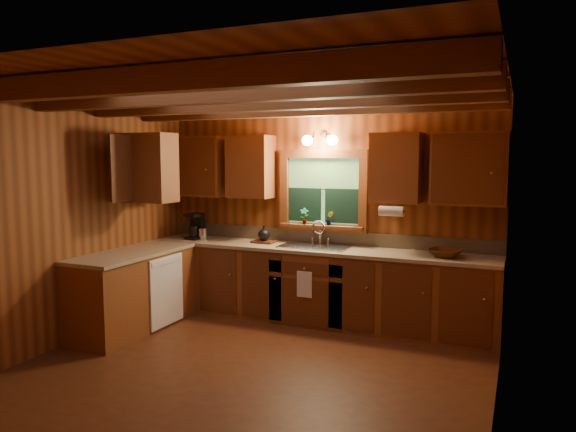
{
  "coord_description": "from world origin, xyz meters",
  "views": [
    {
      "loc": [
        2.23,
        -4.3,
        1.96
      ],
      "look_at": [
        0.0,
        0.8,
        1.35
      ],
      "focal_mm": 33.52,
      "sensor_mm": 36.0,
      "label": 1
    }
  ],
  "objects_px": {
    "coffee_maker": "(196,226)",
    "wicker_basket": "(446,253)",
    "cutting_board": "(264,242)",
    "sink": "(315,251)"
  },
  "relations": [
    {
      "from": "sink",
      "to": "wicker_basket",
      "type": "distance_m",
      "value": 1.51
    },
    {
      "from": "cutting_board",
      "to": "wicker_basket",
      "type": "xyz_separation_m",
      "value": [
        2.2,
        -0.09,
        0.03
      ]
    },
    {
      "from": "wicker_basket",
      "to": "cutting_board",
      "type": "bearing_deg",
      "value": 177.58
    },
    {
      "from": "cutting_board",
      "to": "wicker_basket",
      "type": "relative_size",
      "value": 0.8
    },
    {
      "from": "sink",
      "to": "cutting_board",
      "type": "relative_size",
      "value": 2.95
    },
    {
      "from": "sink",
      "to": "coffee_maker",
      "type": "xyz_separation_m",
      "value": [
        -1.65,
        -0.02,
        0.21
      ]
    },
    {
      "from": "sink",
      "to": "coffee_maker",
      "type": "height_order",
      "value": "coffee_maker"
    },
    {
      "from": "sink",
      "to": "coffee_maker",
      "type": "relative_size",
      "value": 2.45
    },
    {
      "from": "coffee_maker",
      "to": "cutting_board",
      "type": "bearing_deg",
      "value": 8.95
    },
    {
      "from": "coffee_maker",
      "to": "wicker_basket",
      "type": "distance_m",
      "value": 3.16
    }
  ]
}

